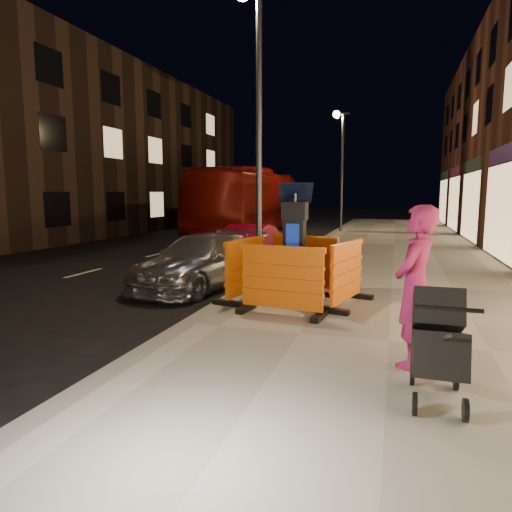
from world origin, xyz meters
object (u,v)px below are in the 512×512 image
(car_red, at_px, (247,262))
(barrier_back, at_px, (304,264))
(barrier_kerbside, at_px, (245,269))
(barrier_bldgside, at_px, (347,274))
(parking_kiosk, at_px, (295,247))
(bus_doubledecker, at_px, (250,232))
(man, at_px, (415,287))
(stroller, at_px, (439,348))
(car_silver, at_px, (202,287))
(barrier_front, at_px, (282,281))

(car_red, bearing_deg, barrier_back, -55.99)
(car_red, bearing_deg, barrier_kerbside, -69.64)
(barrier_bldgside, bearing_deg, parking_kiosk, 104.14)
(barrier_back, distance_m, barrier_kerbside, 1.34)
(barrier_bldgside, relative_size, bus_doubledecker, 0.12)
(parking_kiosk, distance_m, barrier_bldgside, 1.05)
(barrier_back, bearing_deg, man, -46.12)
(barrier_kerbside, relative_size, man, 0.79)
(barrier_back, distance_m, stroller, 5.04)
(parking_kiosk, xyz_separation_m, car_red, (-2.65, 5.27, -1.18))
(parking_kiosk, xyz_separation_m, barrier_kerbside, (-0.95, 0.00, -0.45))
(barrier_bldgside, xyz_separation_m, stroller, (1.24, -3.59, -0.04))
(car_red, bearing_deg, stroller, -58.84)
(barrier_bldgside, relative_size, man, 0.79)
(car_silver, bearing_deg, stroller, -37.40)
(barrier_bldgside, height_order, bus_doubledecker, bus_doubledecker)
(barrier_back, xyz_separation_m, bus_doubledecker, (-5.94, 14.80, -0.72))
(man, bearing_deg, car_silver, -112.03)
(car_red, relative_size, bus_doubledecker, 0.29)
(barrier_back, bearing_deg, barrier_kerbside, -119.86)
(barrier_bldgside, bearing_deg, barrier_back, 59.14)
(barrier_kerbside, xyz_separation_m, barrier_bldgside, (1.90, 0.00, 0.00))
(stroller, bearing_deg, man, 103.09)
(barrier_front, bearing_deg, stroller, -43.08)
(car_silver, xyz_separation_m, man, (4.47, -4.10, 1.09))
(car_red, xyz_separation_m, stroller, (4.84, -8.85, 0.68))
(car_silver, xyz_separation_m, bus_doubledecker, (-3.47, 14.34, 0.00))
(car_red, bearing_deg, parking_kiosk, -60.82)
(barrier_bldgside, bearing_deg, bus_doubledecker, 37.77)
(car_red, xyz_separation_m, bus_doubledecker, (-3.29, 10.49, 0.00))
(parking_kiosk, bearing_deg, barrier_back, 102.14)
(parking_kiosk, relative_size, stroller, 1.94)
(bus_doubledecker, bearing_deg, stroller, -68.79)
(barrier_back, xyz_separation_m, car_red, (-2.65, 4.32, -0.72))
(parking_kiosk, height_order, car_silver, parking_kiosk)
(barrier_bldgside, bearing_deg, car_silver, 81.62)
(barrier_front, distance_m, stroller, 3.43)
(barrier_back, relative_size, car_silver, 0.36)
(car_red, relative_size, man, 1.90)
(barrier_kerbside, bearing_deg, car_silver, 57.15)
(barrier_bldgside, distance_m, stroller, 3.80)
(car_silver, bearing_deg, barrier_bldgside, -12.92)
(car_silver, bearing_deg, bus_doubledecker, 113.21)
(barrier_front, height_order, stroller, barrier_front)
(car_silver, relative_size, bus_doubledecker, 0.34)
(parking_kiosk, relative_size, man, 1.10)
(bus_doubledecker, distance_m, stroller, 20.99)
(barrier_front, relative_size, car_red, 0.41)
(car_red, bearing_deg, bus_doubledecker, 109.92)
(car_red, bearing_deg, barrier_front, -64.44)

